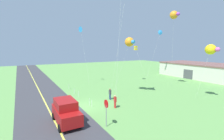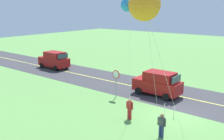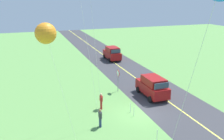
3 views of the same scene
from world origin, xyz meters
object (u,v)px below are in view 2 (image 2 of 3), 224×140
object	(u,v)px
person_adult_companion	(162,125)
kite_pink_drift	(143,5)
car_suv_foreground	(158,83)
car_parked_east_far	(54,60)
stop_sign	(116,78)
person_adult_near	(130,108)

from	to	relation	value
person_adult_companion	kite_pink_drift	distance (m)	8.25
car_suv_foreground	car_parked_east_far	distance (m)	16.44
stop_sign	person_adult_near	world-z (taller)	stop_sign
car_suv_foreground	stop_sign	xyz separation A→B (m)	(2.63, 2.97, 0.65)
person_adult_near	kite_pink_drift	bearing A→B (deg)	-110.97
person_adult_companion	car_parked_east_far	bearing A→B (deg)	5.29
stop_sign	person_adult_near	bearing A→B (deg)	139.57
car_parked_east_far	kite_pink_drift	size ratio (longest dim) A/B	0.50
stop_sign	person_adult_companion	world-z (taller)	stop_sign
kite_pink_drift	person_adult_companion	bearing A→B (deg)	-77.74
car_parked_east_far	person_adult_near	xyz separation A→B (m)	(-17.45, 7.39, -0.29)
car_parked_east_far	kite_pink_drift	xyz separation A→B (m)	(-21.47, 12.33, 6.94)
person_adult_companion	kite_pink_drift	world-z (taller)	kite_pink_drift
car_parked_east_far	person_adult_companion	bearing A→B (deg)	157.71
car_suv_foreground	person_adult_near	bearing A→B (deg)	99.85
kite_pink_drift	car_suv_foreground	bearing A→B (deg)	-65.35
car_suv_foreground	stop_sign	world-z (taller)	stop_sign
kite_pink_drift	car_parked_east_far	bearing A→B (deg)	-29.88
car_suv_foreground	stop_sign	bearing A→B (deg)	48.41
stop_sign	person_adult_near	distance (m)	4.94
stop_sign	kite_pink_drift	size ratio (longest dim) A/B	0.29
car_suv_foreground	person_adult_near	xyz separation A→B (m)	(-1.06, 6.11, -0.29)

